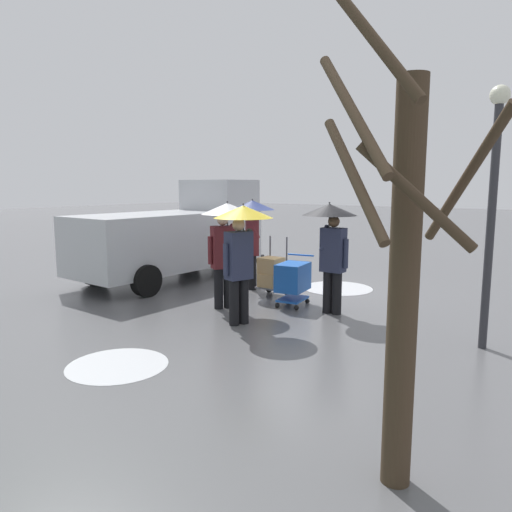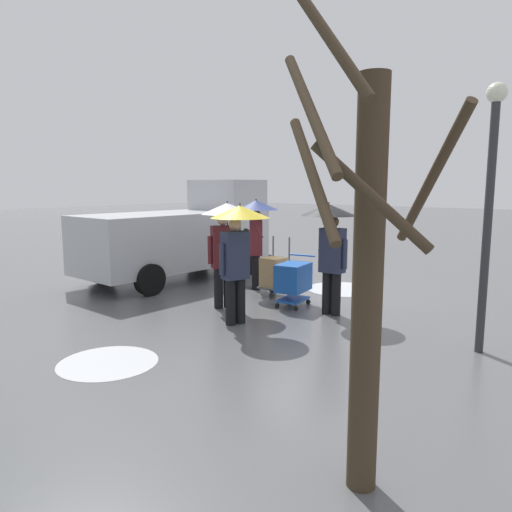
% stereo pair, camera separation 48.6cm
% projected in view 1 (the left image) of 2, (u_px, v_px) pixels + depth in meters
% --- Properties ---
extents(ground_plane, '(90.00, 90.00, 0.00)m').
position_uv_depth(ground_plane, '(308.00, 296.00, 10.77)').
color(ground_plane, '#5B5B5E').
extents(slush_patch_near_cluster, '(1.67, 1.67, 0.01)m').
position_uv_depth(slush_patch_near_cluster, '(337.00, 288.00, 11.56)').
color(slush_patch_near_cluster, silver).
rests_on(slush_patch_near_cluster, ground).
extents(slush_patch_under_van, '(1.38, 1.38, 0.01)m').
position_uv_depth(slush_patch_under_van, '(118.00, 365.00, 6.61)').
color(slush_patch_under_van, silver).
rests_on(slush_patch_under_van, ground).
extents(cargo_van_parked_right, '(2.32, 5.40, 2.60)m').
position_uv_depth(cargo_van_parked_right, '(178.00, 234.00, 12.58)').
color(cargo_van_parked_right, '#B7BABF').
rests_on(cargo_van_parked_right, ground).
extents(shopping_cart_vendor, '(0.67, 0.89, 1.02)m').
position_uv_depth(shopping_cart_vendor, '(293.00, 278.00, 9.81)').
color(shopping_cart_vendor, '#1951B2').
rests_on(shopping_cart_vendor, ground).
extents(hand_dolly_boxes, '(0.53, 0.71, 1.32)m').
position_uv_depth(hand_dolly_boxes, '(271.00, 273.00, 10.68)').
color(hand_dolly_boxes, '#515156').
rests_on(hand_dolly_boxes, ground).
extents(pedestrian_pink_side, '(1.04, 1.04, 2.15)m').
position_uv_depth(pedestrian_pink_side, '(252.00, 223.00, 11.22)').
color(pedestrian_pink_side, black).
rests_on(pedestrian_pink_side, ground).
extents(pedestrian_black_side, '(1.04, 1.04, 2.15)m').
position_uv_depth(pedestrian_black_side, '(331.00, 232.00, 9.09)').
color(pedestrian_black_side, black).
rests_on(pedestrian_black_side, ground).
extents(pedestrian_white_side, '(1.04, 1.04, 2.15)m').
position_uv_depth(pedestrian_white_side, '(241.00, 236.00, 8.38)').
color(pedestrian_white_side, black).
rests_on(pedestrian_white_side, ground).
extents(pedestrian_far_side, '(1.04, 1.04, 2.15)m').
position_uv_depth(pedestrian_far_side, '(225.00, 230.00, 9.49)').
color(pedestrian_far_side, black).
rests_on(pedestrian_far_side, ground).
extents(bare_tree_near, '(1.46, 1.47, 3.97)m').
position_uv_depth(bare_tree_near, '(402.00, 265.00, 3.73)').
color(bare_tree_near, '#423323').
rests_on(bare_tree_near, ground).
extents(street_lamp, '(0.28, 0.28, 3.86)m').
position_uv_depth(street_lamp, '(493.00, 191.00, 6.98)').
color(street_lamp, '#2D2D33').
rests_on(street_lamp, ground).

